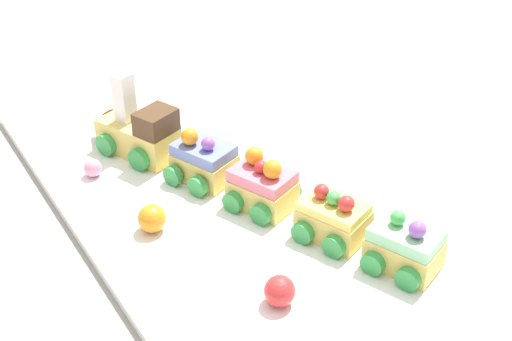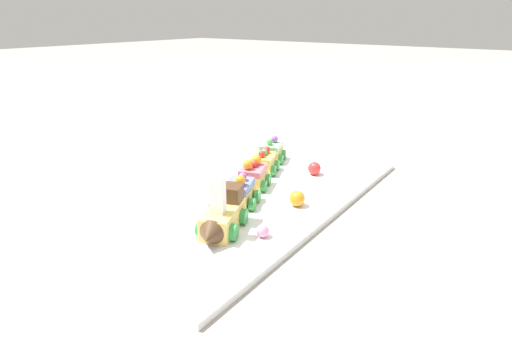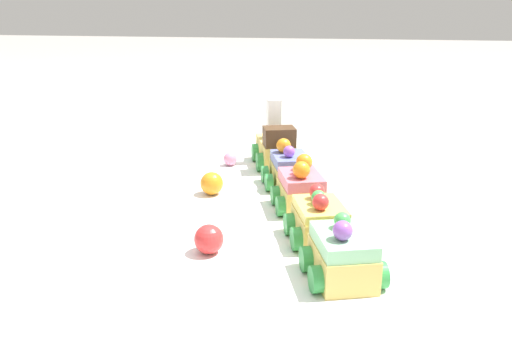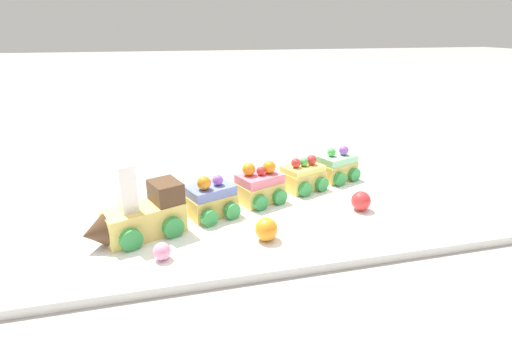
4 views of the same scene
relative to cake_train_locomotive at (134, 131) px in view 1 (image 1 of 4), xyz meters
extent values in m
plane|color=gray|center=(-0.17, -0.05, -0.04)|extent=(10.00, 10.00, 0.00)
cube|color=white|center=(-0.17, -0.05, -0.04)|extent=(0.71, 0.35, 0.01)
cube|color=#EACC66|center=(-0.01, 0.00, -0.01)|extent=(0.12, 0.09, 0.04)
cube|color=#4C331E|center=(-0.04, -0.02, 0.03)|extent=(0.05, 0.06, 0.03)
cone|color=#4C331E|center=(0.05, 0.02, -0.01)|extent=(0.04, 0.05, 0.05)
cube|color=white|center=(0.01, 0.00, 0.02)|extent=(0.03, 0.03, 0.02)
cube|color=white|center=(0.01, 0.00, 0.04)|extent=(0.03, 0.03, 0.02)
cube|color=white|center=(0.01, 0.00, 0.07)|extent=(0.03, 0.03, 0.02)
cylinder|color=green|center=(0.03, -0.02, -0.01)|extent=(0.03, 0.02, 0.03)
cylinder|color=green|center=(0.01, 0.04, -0.01)|extent=(0.03, 0.02, 0.03)
cylinder|color=green|center=(-0.02, -0.04, -0.01)|extent=(0.03, 0.02, 0.03)
cylinder|color=green|center=(-0.04, 0.01, -0.01)|extent=(0.03, 0.02, 0.03)
cube|color=#EACC66|center=(-0.10, -0.04, -0.01)|extent=(0.08, 0.07, 0.03)
cube|color=#6B7AC6|center=(-0.10, -0.04, 0.01)|extent=(0.08, 0.07, 0.01)
sphere|color=#9956C6|center=(-0.12, -0.04, 0.03)|extent=(0.02, 0.02, 0.02)
sphere|color=orange|center=(-0.09, -0.03, 0.03)|extent=(0.03, 0.03, 0.02)
cylinder|color=green|center=(-0.08, -0.06, -0.02)|extent=(0.03, 0.02, 0.02)
cylinder|color=green|center=(-0.10, -0.01, -0.02)|extent=(0.03, 0.02, 0.02)
cylinder|color=green|center=(-0.11, -0.08, -0.02)|extent=(0.03, 0.02, 0.02)
cylinder|color=green|center=(-0.13, -0.02, -0.02)|extent=(0.03, 0.02, 0.02)
cube|color=#EACC66|center=(-0.19, -0.08, -0.01)|extent=(0.08, 0.07, 0.03)
cube|color=#E57084|center=(-0.19, -0.08, 0.01)|extent=(0.08, 0.07, 0.01)
sphere|color=orange|center=(-0.21, -0.08, 0.03)|extent=(0.03, 0.03, 0.02)
sphere|color=red|center=(-0.19, -0.07, 0.02)|extent=(0.02, 0.02, 0.01)
sphere|color=orange|center=(-0.17, -0.08, 0.03)|extent=(0.03, 0.03, 0.02)
cylinder|color=green|center=(-0.16, -0.10, -0.02)|extent=(0.03, 0.02, 0.02)
cylinder|color=green|center=(-0.18, -0.04, -0.02)|extent=(0.03, 0.02, 0.02)
cylinder|color=green|center=(-0.20, -0.11, -0.02)|extent=(0.03, 0.02, 0.02)
cylinder|color=green|center=(-0.22, -0.05, -0.02)|extent=(0.03, 0.02, 0.02)
cube|color=#EACC66|center=(-0.28, -0.11, -0.01)|extent=(0.08, 0.07, 0.03)
cube|color=#EFE066|center=(-0.28, -0.11, 0.01)|extent=(0.08, 0.07, 0.01)
sphere|color=red|center=(-0.29, -0.11, 0.02)|extent=(0.02, 0.02, 0.02)
sphere|color=#4CBC56|center=(-0.28, -0.11, 0.02)|extent=(0.02, 0.02, 0.02)
sphere|color=red|center=(-0.26, -0.10, 0.02)|extent=(0.02, 0.02, 0.02)
cylinder|color=green|center=(-0.25, -0.13, -0.02)|extent=(0.03, 0.02, 0.02)
cylinder|color=green|center=(-0.27, -0.08, -0.02)|extent=(0.03, 0.02, 0.02)
cylinder|color=green|center=(-0.28, -0.15, -0.02)|extent=(0.03, 0.02, 0.02)
cylinder|color=green|center=(-0.31, -0.09, -0.02)|extent=(0.03, 0.02, 0.02)
cube|color=#EACC66|center=(-0.36, -0.14, -0.01)|extent=(0.08, 0.07, 0.03)
cube|color=#93DBA3|center=(-0.36, -0.14, 0.01)|extent=(0.08, 0.07, 0.01)
sphere|color=#9956C6|center=(-0.37, -0.14, 0.03)|extent=(0.02, 0.02, 0.02)
sphere|color=#4CBC56|center=(-0.34, -0.14, 0.03)|extent=(0.02, 0.02, 0.02)
cylinder|color=green|center=(-0.33, -0.16, -0.02)|extent=(0.03, 0.02, 0.02)
cylinder|color=green|center=(-0.35, -0.11, -0.02)|extent=(0.03, 0.02, 0.02)
cylinder|color=green|center=(-0.36, -0.18, -0.02)|extent=(0.03, 0.02, 0.02)
cylinder|color=green|center=(-0.39, -0.12, -0.02)|extent=(0.03, 0.02, 0.02)
sphere|color=pink|center=(-0.03, 0.07, -0.02)|extent=(0.02, 0.02, 0.02)
sphere|color=orange|center=(-0.16, 0.05, -0.01)|extent=(0.03, 0.03, 0.03)
sphere|color=red|center=(-0.34, 0.00, -0.01)|extent=(0.03, 0.03, 0.03)
camera|label=1|loc=(-0.76, 0.28, 0.45)|focal=50.00mm
camera|label=2|loc=(0.46, 0.42, 0.32)|focal=28.00mm
camera|label=3|loc=(-0.78, -0.17, 0.21)|focal=35.00mm
camera|label=4|loc=(-0.04, 0.51, 0.24)|focal=28.00mm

